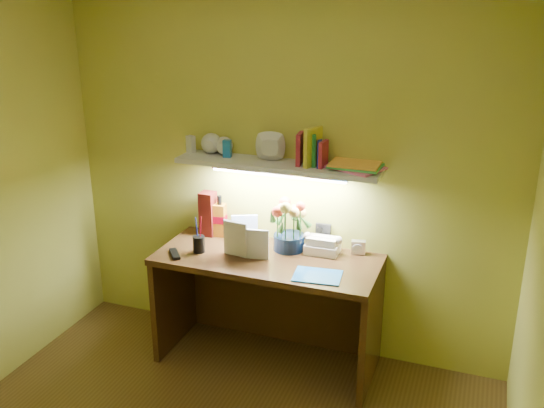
# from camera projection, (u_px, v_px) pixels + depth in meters

# --- Properties ---
(desk) EXTENTS (1.40, 0.60, 0.75)m
(desk) POSITION_uv_depth(u_px,v_px,m) (267.00, 310.00, 3.91)
(desk) COLOR #371D0F
(desk) RESTS_ON ground
(flower_bouquet) EXTENTS (0.28, 0.28, 0.35)m
(flower_bouquet) POSITION_uv_depth(u_px,v_px,m) (289.00, 224.00, 3.84)
(flower_bouquet) COLOR #091731
(flower_bouquet) RESTS_ON desk
(telephone) EXTENTS (0.21, 0.16, 0.13)m
(telephone) POSITION_uv_depth(u_px,v_px,m) (323.00, 243.00, 3.83)
(telephone) COLOR white
(telephone) RESTS_ON desk
(desk_clock) EXTENTS (0.10, 0.06, 0.09)m
(desk_clock) POSITION_uv_depth(u_px,v_px,m) (358.00, 247.00, 3.82)
(desk_clock) COLOR silver
(desk_clock) RESTS_ON desk
(whisky_bottle) EXTENTS (0.09, 0.09, 0.29)m
(whisky_bottle) POSITION_uv_depth(u_px,v_px,m) (220.00, 216.00, 4.07)
(whisky_bottle) COLOR #B46613
(whisky_bottle) RESTS_ON desk
(whisky_box) EXTENTS (0.10, 0.10, 0.30)m
(whisky_box) POSITION_uv_depth(u_px,v_px,m) (208.00, 214.00, 4.08)
(whisky_box) COLOR #50120F
(whisky_box) RESTS_ON desk
(pen_cup) EXTENTS (0.10, 0.10, 0.18)m
(pen_cup) POSITION_uv_depth(u_px,v_px,m) (199.00, 239.00, 3.83)
(pen_cup) COLOR black
(pen_cup) RESTS_ON desk
(art_card) EXTENTS (0.17, 0.10, 0.17)m
(art_card) POSITION_uv_depth(u_px,v_px,m) (245.00, 228.00, 4.01)
(art_card) COLOR white
(art_card) RESTS_ON desk
(tv_remote) EXTENTS (0.13, 0.15, 0.02)m
(tv_remote) POSITION_uv_depth(u_px,v_px,m) (175.00, 254.00, 3.81)
(tv_remote) COLOR black
(tv_remote) RESTS_ON desk
(blue_folder) EXTENTS (0.30, 0.23, 0.01)m
(blue_folder) POSITION_uv_depth(u_px,v_px,m) (317.00, 276.00, 3.53)
(blue_folder) COLOR blue
(blue_folder) RESTS_ON desk
(desk_book_a) EXTENTS (0.17, 0.06, 0.23)m
(desk_book_a) POSITION_uv_depth(u_px,v_px,m) (224.00, 236.00, 3.81)
(desk_book_a) COLOR beige
(desk_book_a) RESTS_ON desk
(desk_book_b) EXTENTS (0.14, 0.03, 0.20)m
(desk_book_b) POSITION_uv_depth(u_px,v_px,m) (246.00, 243.00, 3.74)
(desk_book_b) COLOR silver
(desk_book_b) RESTS_ON desk
(wall_shelf) EXTENTS (1.32, 0.34, 0.27)m
(wall_shelf) POSITION_uv_depth(u_px,v_px,m) (279.00, 159.00, 3.75)
(wall_shelf) COLOR silver
(wall_shelf) RESTS_ON ground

